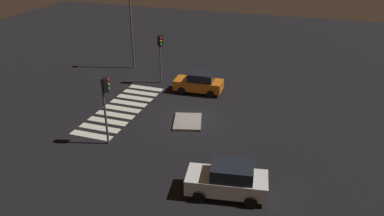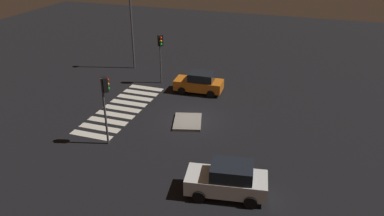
{
  "view_description": "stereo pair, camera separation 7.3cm",
  "coord_description": "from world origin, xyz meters",
  "px_view_note": "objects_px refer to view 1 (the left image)",
  "views": [
    {
      "loc": [
        24.62,
        8.33,
        13.48
      ],
      "look_at": [
        0.0,
        0.0,
        1.0
      ],
      "focal_mm": 35.68,
      "sensor_mm": 36.0,
      "label": 1
    },
    {
      "loc": [
        24.59,
        8.4,
        13.48
      ],
      "look_at": [
        0.0,
        0.0,
        1.0
      ],
      "focal_mm": 35.68,
      "sensor_mm": 36.0,
      "label": 2
    }
  ],
  "objects_px": {
    "traffic_light_east": "(105,95)",
    "street_lamp": "(131,15)",
    "traffic_island": "(188,122)",
    "car_orange": "(199,83)",
    "traffic_light_south": "(160,47)",
    "car_white": "(228,180)"
  },
  "relations": [
    {
      "from": "traffic_island",
      "to": "car_orange",
      "type": "distance_m",
      "value": 5.99
    },
    {
      "from": "traffic_light_east",
      "to": "street_lamp",
      "type": "bearing_deg",
      "value": 59.79
    },
    {
      "from": "traffic_light_east",
      "to": "street_lamp",
      "type": "height_order",
      "value": "street_lamp"
    },
    {
      "from": "traffic_light_east",
      "to": "street_lamp",
      "type": "relative_size",
      "value": 0.59
    },
    {
      "from": "traffic_light_south",
      "to": "traffic_light_east",
      "type": "bearing_deg",
      "value": -34.98
    },
    {
      "from": "traffic_light_south",
      "to": "street_lamp",
      "type": "xyz_separation_m",
      "value": [
        -3.07,
        -4.39,
        1.97
      ]
    },
    {
      "from": "traffic_island",
      "to": "car_white",
      "type": "relative_size",
      "value": 0.68
    },
    {
      "from": "car_white",
      "to": "traffic_light_south",
      "type": "height_order",
      "value": "traffic_light_south"
    },
    {
      "from": "car_orange",
      "to": "traffic_light_south",
      "type": "relative_size",
      "value": 0.94
    },
    {
      "from": "traffic_island",
      "to": "street_lamp",
      "type": "relative_size",
      "value": 0.39
    },
    {
      "from": "car_white",
      "to": "traffic_island",
      "type": "bearing_deg",
      "value": -65.23
    },
    {
      "from": "car_orange",
      "to": "traffic_light_south",
      "type": "bearing_deg",
      "value": -15.62
    },
    {
      "from": "traffic_island",
      "to": "street_lamp",
      "type": "distance_m",
      "value": 14.59
    },
    {
      "from": "traffic_island",
      "to": "car_orange",
      "type": "bearing_deg",
      "value": -170.68
    },
    {
      "from": "car_white",
      "to": "traffic_light_east",
      "type": "relative_size",
      "value": 0.98
    },
    {
      "from": "car_orange",
      "to": "car_white",
      "type": "distance_m",
      "value": 14.37
    },
    {
      "from": "traffic_light_east",
      "to": "traffic_light_south",
      "type": "height_order",
      "value": "traffic_light_east"
    },
    {
      "from": "car_white",
      "to": "traffic_light_east",
      "type": "bearing_deg",
      "value": -26.34
    },
    {
      "from": "traffic_island",
      "to": "car_white",
      "type": "height_order",
      "value": "car_white"
    },
    {
      "from": "traffic_light_east",
      "to": "street_lamp",
      "type": "distance_m",
      "value": 15.39
    },
    {
      "from": "traffic_island",
      "to": "car_white",
      "type": "distance_m",
      "value": 8.8
    },
    {
      "from": "traffic_island",
      "to": "traffic_light_east",
      "type": "distance_m",
      "value": 7.0
    }
  ]
}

